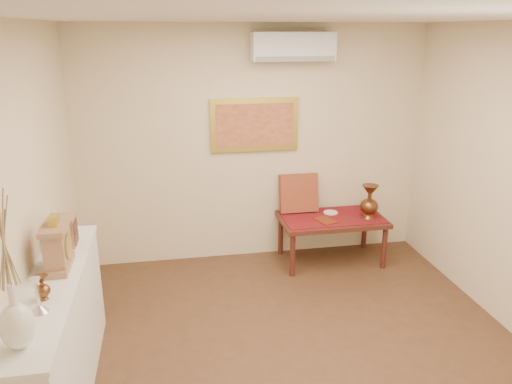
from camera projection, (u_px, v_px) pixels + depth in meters
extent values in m
plane|color=brown|center=(303.00, 369.00, 4.05)|extent=(4.50, 4.50, 0.00)
plane|color=silver|center=(316.00, 17.00, 3.21)|extent=(4.50, 4.50, 0.00)
cube|color=beige|center=(254.00, 146.00, 5.73)|extent=(4.00, 0.02, 2.70)
cube|color=beige|center=(16.00, 233.00, 3.28)|extent=(0.02, 4.50, 2.70)
cube|color=maroon|center=(332.00, 217.00, 5.78)|extent=(1.14, 0.59, 0.01)
cylinder|color=white|center=(331.00, 213.00, 5.89)|extent=(0.17, 0.17, 0.01)
cube|color=maroon|center=(326.00, 220.00, 5.65)|extent=(0.26, 0.30, 0.01)
cube|color=maroon|center=(299.00, 193.00, 5.89)|extent=(0.45, 0.19, 0.46)
cube|color=white|center=(60.00, 344.00, 3.58)|extent=(0.35, 2.00, 0.95)
cube|color=white|center=(52.00, 283.00, 3.43)|extent=(0.37, 2.02, 0.03)
cube|color=#A07352|center=(60.00, 265.00, 3.60)|extent=(0.16, 0.36, 0.05)
cube|color=#A07352|center=(57.00, 246.00, 3.55)|extent=(0.14, 0.30, 0.25)
cylinder|color=beige|center=(68.00, 245.00, 3.57)|extent=(0.01, 0.17, 0.17)
cylinder|color=gold|center=(69.00, 245.00, 3.57)|extent=(0.01, 0.19, 0.19)
cube|color=#A07352|center=(54.00, 227.00, 3.51)|extent=(0.17, 0.34, 0.04)
cube|color=gold|center=(54.00, 220.00, 3.49)|extent=(0.06, 0.11, 0.07)
cube|color=#A07352|center=(66.00, 233.00, 3.96)|extent=(0.15, 0.20, 0.22)
cube|color=#4F1F17|center=(76.00, 238.00, 3.99)|extent=(0.01, 0.17, 0.09)
cube|color=#4F1F17|center=(75.00, 226.00, 3.96)|extent=(0.01, 0.17, 0.09)
cube|color=#A07352|center=(64.00, 218.00, 3.92)|extent=(0.16, 0.21, 0.02)
cube|color=#4F1F17|center=(332.00, 219.00, 5.79)|extent=(1.20, 0.70, 0.05)
cylinder|color=#4F1F17|center=(292.00, 255.00, 5.51)|extent=(0.06, 0.06, 0.50)
cylinder|color=#4F1F17|center=(384.00, 248.00, 5.69)|extent=(0.06, 0.06, 0.50)
cylinder|color=#4F1F17|center=(281.00, 235.00, 6.05)|extent=(0.06, 0.06, 0.50)
cylinder|color=#4F1F17|center=(365.00, 229.00, 6.23)|extent=(0.06, 0.06, 0.50)
cube|color=gold|center=(255.00, 125.00, 5.63)|extent=(1.00, 0.05, 0.60)
cube|color=#C97246|center=(255.00, 125.00, 5.60)|extent=(0.88, 0.01, 0.48)
cube|color=silver|center=(293.00, 46.00, 5.33)|extent=(0.90, 0.24, 0.30)
cube|color=gray|center=(296.00, 59.00, 5.26)|extent=(0.86, 0.02, 0.05)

